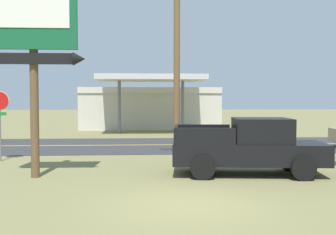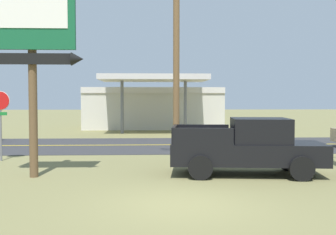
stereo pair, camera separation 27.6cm
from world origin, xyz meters
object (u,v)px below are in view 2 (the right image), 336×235
motel_sign (33,41)px  gas_station (153,106)px  stop_sign (0,113)px  utility_pole (176,51)px  pickup_black_parked_on_lawn (249,147)px

motel_sign → gas_station: bearing=79.9°
gas_station → stop_sign: bearing=-109.0°
motel_sign → utility_pole: (4.90, 2.99, 0.06)m
stop_sign → gas_station: bearing=71.0°
motel_sign → pickup_black_parked_on_lawn: motel_sign is taller
stop_sign → gas_station: size_ratio=0.25×
stop_sign → utility_pole: utility_pole is taller
utility_pole → pickup_black_parked_on_lawn: 5.12m
gas_station → pickup_black_parked_on_lawn: 23.05m
stop_sign → pickup_black_parked_on_lawn: bearing=-20.4°
utility_pole → pickup_black_parked_on_lawn: size_ratio=1.59×
utility_pole → pickup_black_parked_on_lawn: bearing=-49.9°
utility_pole → gas_station: utility_pole is taller
motel_sign → stop_sign: bearing=122.9°
pickup_black_parked_on_lawn → stop_sign: bearing=159.6°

